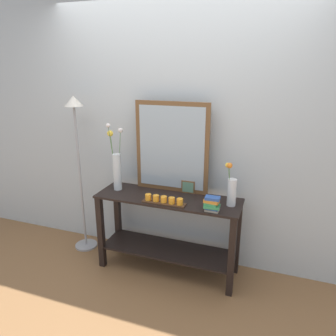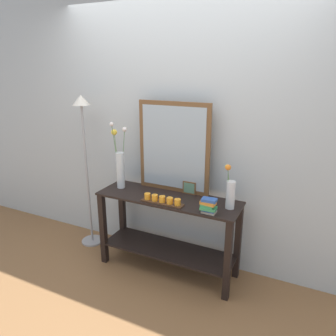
{
  "view_description": "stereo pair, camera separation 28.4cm",
  "coord_description": "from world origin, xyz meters",
  "views": [
    {
      "loc": [
        0.92,
        -2.55,
        1.92
      ],
      "look_at": [
        0.0,
        0.0,
        1.05
      ],
      "focal_mm": 33.97,
      "sensor_mm": 36.0,
      "label": 1
    },
    {
      "loc": [
        1.18,
        -2.44,
        1.92
      ],
      "look_at": [
        0.0,
        0.0,
        1.05
      ],
      "focal_mm": 33.97,
      "sensor_mm": 36.0,
      "label": 2
    }
  ],
  "objects": [
    {
      "name": "mirror_leaning",
      "position": [
        -0.03,
        0.18,
        1.19
      ],
      "size": [
        0.71,
        0.03,
        0.86
      ],
      "color": "brown",
      "rests_on": "console_table"
    },
    {
      "name": "tall_vase_left",
      "position": [
        -0.54,
        0.03,
        1.0
      ],
      "size": [
        0.14,
        0.18,
        0.66
      ],
      "color": "silver",
      "rests_on": "console_table"
    },
    {
      "name": "vase_right",
      "position": [
        0.57,
        0.02,
        0.92
      ],
      "size": [
        0.12,
        0.13,
        0.39
      ],
      "color": "silver",
      "rests_on": "console_table"
    },
    {
      "name": "candle_tray",
      "position": [
        0.01,
        -0.14,
        0.79
      ],
      "size": [
        0.39,
        0.09,
        0.07
      ],
      "color": "#472D1C",
      "rests_on": "console_table"
    },
    {
      "name": "wall_back",
      "position": [
        0.0,
        0.33,
        1.35
      ],
      "size": [
        6.4,
        0.08,
        2.7
      ],
      "primitive_type": "cube",
      "color": "#B2BCC1",
      "rests_on": "ground"
    },
    {
      "name": "console_table",
      "position": [
        0.0,
        0.0,
        0.47
      ],
      "size": [
        1.35,
        0.42,
        0.77
      ],
      "color": "black",
      "rests_on": "ground"
    },
    {
      "name": "ground_plane",
      "position": [
        0.0,
        0.0,
        -0.01
      ],
      "size": [
        7.0,
        6.0,
        0.02
      ],
      "primitive_type": "cube",
      "color": "brown"
    },
    {
      "name": "book_stack",
      "position": [
        0.44,
        -0.15,
        0.83
      ],
      "size": [
        0.14,
        0.1,
        0.13
      ],
      "color": "#B2A893",
      "rests_on": "console_table"
    },
    {
      "name": "picture_frame_small",
      "position": [
        0.14,
        0.16,
        0.83
      ],
      "size": [
        0.13,
        0.01,
        0.12
      ],
      "color": "brown",
      "rests_on": "console_table"
    },
    {
      "name": "floor_lamp",
      "position": [
        -1.0,
        0.08,
        1.12
      ],
      "size": [
        0.24,
        0.24,
        1.65
      ],
      "color": "#9E9EA3",
      "rests_on": "ground"
    }
  ]
}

